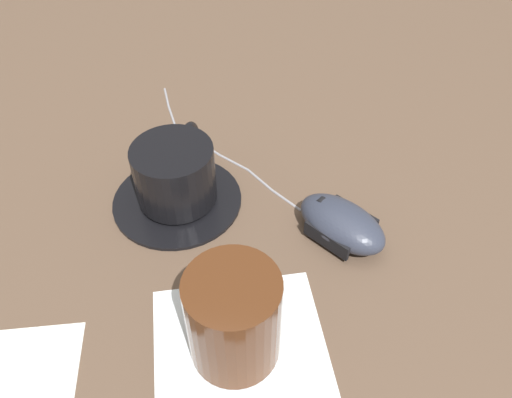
{
  "coord_description": "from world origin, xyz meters",
  "views": [
    {
      "loc": [
        0.09,
        -0.29,
        0.41
      ],
      "look_at": [
        0.05,
        0.08,
        0.03
      ],
      "focal_mm": 35.0,
      "sensor_mm": 36.0,
      "label": 1
    }
  ],
  "objects": [
    {
      "name": "ground_plane",
      "position": [
        0.0,
        0.0,
        0.0
      ],
      "size": [
        3.0,
        3.0,
        0.0
      ],
      "primitive_type": "plane",
      "color": "brown"
    },
    {
      "name": "saucer",
      "position": [
        -0.05,
        0.1,
        0.0
      ],
      "size": [
        0.15,
        0.15,
        0.01
      ],
      "primitive_type": "cylinder",
      "color": "black",
      "rests_on": "ground"
    },
    {
      "name": "mouse_cable",
      "position": [
        -0.02,
        0.2,
        0.0
      ],
      "size": [
        0.21,
        0.23,
        0.0
      ],
      "color": "gray",
      "rests_on": "ground"
    },
    {
      "name": "drinking_glass",
      "position": [
        0.04,
        -0.08,
        0.05
      ],
      "size": [
        0.08,
        0.08,
        0.1
      ],
      "primitive_type": "cylinder",
      "color": "#4C2814",
      "rests_on": "napkin_under_glass"
    },
    {
      "name": "computer_mouse",
      "position": [
        0.14,
        0.07,
        0.02
      ],
      "size": [
        0.11,
        0.11,
        0.04
      ],
      "color": "#2D3342",
      "rests_on": "ground"
    },
    {
      "name": "coffee_cup",
      "position": [
        -0.05,
        0.1,
        0.04
      ],
      "size": [
        0.09,
        0.12,
        0.07
      ],
      "color": "black",
      "rests_on": "saucer"
    },
    {
      "name": "napkin_under_glass",
      "position": [
        0.05,
        -0.08,
        0.0
      ],
      "size": [
        0.19,
        0.19,
        0.0
      ],
      "primitive_type": "cube",
      "rotation": [
        0.0,
        0.0,
        0.27
      ],
      "color": "white",
      "rests_on": "ground"
    }
  ]
}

